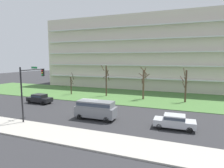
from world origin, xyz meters
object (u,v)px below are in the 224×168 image
at_px(tree_far_left, 71,85).
at_px(traffic_signal_mast, 30,85).
at_px(tree_right, 185,85).
at_px(tree_center, 144,82).
at_px(van_gray_center_right, 96,108).
at_px(sedan_silver_center_left, 174,121).
at_px(tree_left, 106,80).
at_px(sedan_black_near_left, 40,98).

distance_m(tree_far_left, traffic_signal_mast, 17.66).
bearing_deg(tree_right, tree_center, -179.35).
height_order(tree_right, van_gray_center_right, tree_right).
bearing_deg(sedan_silver_center_left, traffic_signal_mast, -170.16).
bearing_deg(tree_left, tree_far_left, -171.94).
distance_m(sedan_black_near_left, van_gray_center_right, 13.74).
bearing_deg(tree_left, tree_center, -3.53).
distance_m(tree_right, van_gray_center_right, 17.62).
bearing_deg(sedan_black_near_left, sedan_silver_center_left, 170.69).
bearing_deg(tree_center, sedan_silver_center_left, -65.29).
xyz_separation_m(sedan_silver_center_left, van_gray_center_right, (-9.53, 0.00, 0.52)).
distance_m(tree_far_left, sedan_silver_center_left, 25.72).
bearing_deg(tree_left, van_gray_center_right, -72.02).
relative_size(tree_center, sedan_black_near_left, 1.38).
bearing_deg(tree_right, sedan_silver_center_left, -93.44).
distance_m(tree_left, traffic_signal_mast, 18.07).
bearing_deg(tree_left, traffic_signal_mast, -98.31).
xyz_separation_m(tree_center, sedan_black_near_left, (-16.03, -9.55, -2.38)).
distance_m(tree_left, tree_right, 15.11).
height_order(tree_right, sedan_black_near_left, tree_right).
xyz_separation_m(tree_left, sedan_black_near_left, (-8.25, -10.03, -2.56)).
relative_size(tree_left, van_gray_center_right, 1.22).
relative_size(tree_far_left, van_gray_center_right, 0.91).
relative_size(tree_center, sedan_silver_center_left, 1.39).
bearing_deg(traffic_signal_mast, tree_center, 59.12).
bearing_deg(tree_far_left, tree_left, 8.06).
bearing_deg(tree_far_left, sedan_silver_center_left, -31.56).
distance_m(tree_right, sedan_silver_center_left, 14.33).
bearing_deg(tree_left, sedan_black_near_left, -129.45).
xyz_separation_m(tree_left, tree_center, (7.78, -0.48, -0.18)).
distance_m(tree_left, tree_center, 7.80).
bearing_deg(tree_right, traffic_signal_mast, -135.41).
relative_size(sedan_black_near_left, sedan_silver_center_left, 1.00).
bearing_deg(tree_center, tree_far_left, -177.76).
height_order(tree_right, sedan_silver_center_left, tree_right).
height_order(tree_left, tree_right, tree_left).
xyz_separation_m(tree_far_left, sedan_silver_center_left, (21.89, -13.45, -1.29)).
xyz_separation_m(tree_center, tree_right, (7.31, 0.08, -0.18)).
relative_size(tree_far_left, tree_left, 0.75).
height_order(tree_far_left, sedan_silver_center_left, tree_far_left).
distance_m(sedan_black_near_left, traffic_signal_mast, 10.29).
bearing_deg(tree_center, tree_left, 176.47).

